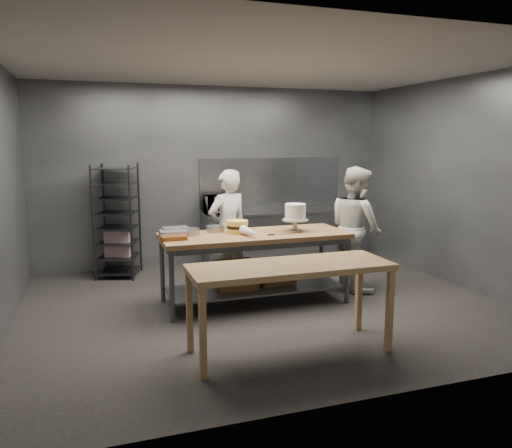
{
  "coord_description": "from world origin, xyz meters",
  "views": [
    {
      "loc": [
        -2.08,
        -5.8,
        2.08
      ],
      "look_at": [
        -0.09,
        0.11,
        1.05
      ],
      "focal_mm": 35.0,
      "sensor_mm": 36.0,
      "label": 1
    }
  ],
  "objects_px": {
    "speed_rack": "(117,222)",
    "frosted_cake_stand": "(295,214)",
    "microwave": "(221,205)",
    "near_counter": "(290,273)",
    "chef_right": "(356,228)",
    "layer_cake": "(237,227)",
    "work_table": "(254,259)",
    "chef_behind": "(228,229)"
  },
  "relations": [
    {
      "from": "work_table",
      "to": "chef_behind",
      "type": "distance_m",
      "value": 0.82
    },
    {
      "from": "frosted_cake_stand",
      "to": "chef_behind",
      "type": "bearing_deg",
      "value": 130.99
    },
    {
      "from": "microwave",
      "to": "frosted_cake_stand",
      "type": "distance_m",
      "value": 2.09
    },
    {
      "from": "speed_rack",
      "to": "frosted_cake_stand",
      "type": "relative_size",
      "value": 4.83
    },
    {
      "from": "chef_right",
      "to": "frosted_cake_stand",
      "type": "bearing_deg",
      "value": 99.05
    },
    {
      "from": "chef_behind",
      "to": "chef_right",
      "type": "xyz_separation_m",
      "value": [
        1.72,
        -0.59,
        0.02
      ]
    },
    {
      "from": "work_table",
      "to": "speed_rack",
      "type": "distance_m",
      "value": 2.51
    },
    {
      "from": "chef_right",
      "to": "microwave",
      "type": "relative_size",
      "value": 3.22
    },
    {
      "from": "speed_rack",
      "to": "frosted_cake_stand",
      "type": "bearing_deg",
      "value": -42.24
    },
    {
      "from": "frosted_cake_stand",
      "to": "layer_cake",
      "type": "height_order",
      "value": "frosted_cake_stand"
    },
    {
      "from": "work_table",
      "to": "chef_right",
      "type": "xyz_separation_m",
      "value": [
        1.58,
        0.17,
        0.3
      ]
    },
    {
      "from": "frosted_cake_stand",
      "to": "layer_cake",
      "type": "relative_size",
      "value": 1.31
    },
    {
      "from": "near_counter",
      "to": "chef_right",
      "type": "relative_size",
      "value": 1.15
    },
    {
      "from": "chef_behind",
      "to": "layer_cake",
      "type": "xyz_separation_m",
      "value": [
        -0.05,
        -0.67,
        0.15
      ]
    },
    {
      "from": "near_counter",
      "to": "speed_rack",
      "type": "relative_size",
      "value": 1.14
    },
    {
      "from": "work_table",
      "to": "frosted_cake_stand",
      "type": "xyz_separation_m",
      "value": [
        0.56,
        -0.04,
        0.58
      ]
    },
    {
      "from": "near_counter",
      "to": "speed_rack",
      "type": "xyz_separation_m",
      "value": [
        -1.44,
        3.52,
        0.04
      ]
    },
    {
      "from": "chef_right",
      "to": "speed_rack",
      "type": "bearing_deg",
      "value": 58.66
    },
    {
      "from": "near_counter",
      "to": "chef_behind",
      "type": "height_order",
      "value": "chef_behind"
    },
    {
      "from": "chef_right",
      "to": "microwave",
      "type": "distance_m",
      "value": 2.36
    },
    {
      "from": "work_table",
      "to": "chef_right",
      "type": "bearing_deg",
      "value": 6.15
    },
    {
      "from": "chef_behind",
      "to": "near_counter",
      "type": "bearing_deg",
      "value": 70.9
    },
    {
      "from": "near_counter",
      "to": "chef_right",
      "type": "height_order",
      "value": "chef_right"
    },
    {
      "from": "work_table",
      "to": "frosted_cake_stand",
      "type": "bearing_deg",
      "value": -4.15
    },
    {
      "from": "speed_rack",
      "to": "layer_cake",
      "type": "xyz_separation_m",
      "value": [
        1.4,
        -1.82,
        0.14
      ]
    },
    {
      "from": "speed_rack",
      "to": "frosted_cake_stand",
      "type": "height_order",
      "value": "speed_rack"
    },
    {
      "from": "work_table",
      "to": "layer_cake",
      "type": "bearing_deg",
      "value": 154.09
    },
    {
      "from": "speed_rack",
      "to": "microwave",
      "type": "xyz_separation_m",
      "value": [
        1.69,
        0.08,
        0.19
      ]
    },
    {
      "from": "speed_rack",
      "to": "work_table",
      "type": "bearing_deg",
      "value": -50.15
    },
    {
      "from": "chef_right",
      "to": "frosted_cake_stand",
      "type": "distance_m",
      "value": 1.08
    },
    {
      "from": "work_table",
      "to": "microwave",
      "type": "bearing_deg",
      "value": 87.47
    },
    {
      "from": "speed_rack",
      "to": "microwave",
      "type": "height_order",
      "value": "speed_rack"
    },
    {
      "from": "chef_behind",
      "to": "chef_right",
      "type": "height_order",
      "value": "chef_right"
    },
    {
      "from": "microwave",
      "to": "layer_cake",
      "type": "relative_size",
      "value": 1.96
    },
    {
      "from": "near_counter",
      "to": "layer_cake",
      "type": "bearing_deg",
      "value": 91.26
    },
    {
      "from": "layer_cake",
      "to": "chef_right",
      "type": "bearing_deg",
      "value": 2.44
    },
    {
      "from": "near_counter",
      "to": "microwave",
      "type": "xyz_separation_m",
      "value": [
        0.25,
        3.6,
        0.24
      ]
    },
    {
      "from": "work_table",
      "to": "microwave",
      "type": "distance_m",
      "value": 2.05
    },
    {
      "from": "speed_rack",
      "to": "chef_right",
      "type": "bearing_deg",
      "value": -28.77
    },
    {
      "from": "speed_rack",
      "to": "layer_cake",
      "type": "distance_m",
      "value": 2.3
    },
    {
      "from": "near_counter",
      "to": "speed_rack",
      "type": "distance_m",
      "value": 3.8
    },
    {
      "from": "chef_right",
      "to": "frosted_cake_stand",
      "type": "xyz_separation_m",
      "value": [
        -1.02,
        -0.21,
        0.28
      ]
    }
  ]
}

